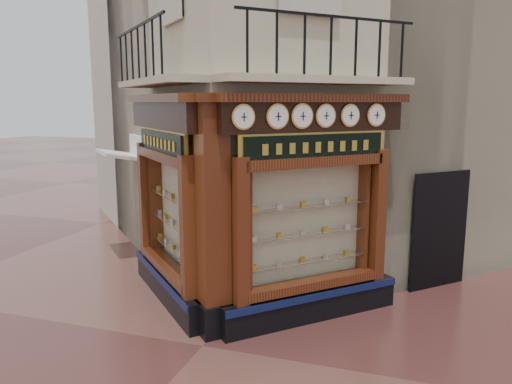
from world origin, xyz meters
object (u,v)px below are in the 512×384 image
at_px(clock_a, 243,117).
at_px(clock_e, 350,115).
at_px(signboard_left, 161,143).
at_px(signboard_right, 316,147).
at_px(corner_pilaster, 213,221).
at_px(clock_b, 277,116).
at_px(awning, 125,259).
at_px(clock_d, 325,116).
at_px(clock_c, 302,116).
at_px(clock_f, 376,115).

relative_size(clock_a, clock_e, 1.02).
relative_size(signboard_left, signboard_right, 0.97).
distance_m(clock_a, signboard_left, 2.33).
bearing_deg(clock_a, corner_pilaster, 129.12).
relative_size(corner_pilaster, clock_b, 9.86).
distance_m(awning, signboard_left, 4.31).
relative_size(awning, signboard_left, 0.72).
xyz_separation_m(corner_pilaster, clock_e, (1.96, 1.36, 1.67)).
relative_size(corner_pilaster, signboard_left, 1.96).
bearing_deg(clock_b, clock_d, -0.00).
xyz_separation_m(clock_e, signboard_left, (-3.43, -0.35, -0.52)).
relative_size(clock_e, signboard_left, 0.19).
xyz_separation_m(clock_c, clock_f, (1.07, 1.07, 0.00)).
relative_size(clock_a, signboard_left, 0.19).
distance_m(corner_pilaster, clock_f, 3.39).
bearing_deg(clock_b, signboard_left, 120.04).
height_order(clock_c, signboard_left, clock_c).
relative_size(clock_a, signboard_right, 0.19).
relative_size(corner_pilaster, clock_f, 10.02).
bearing_deg(awning, clock_f, -146.57).
height_order(clock_d, awning, clock_d).
relative_size(clock_a, clock_b, 0.98).
distance_m(signboard_left, signboard_right, 2.92).
relative_size(clock_a, clock_c, 0.96).
distance_m(clock_c, clock_e, 0.96).
distance_m(clock_a, clock_d, 1.50).
distance_m(clock_a, awning, 6.37).
bearing_deg(clock_d, clock_b, 180.00).
height_order(clock_a, awning, clock_a).
height_order(clock_b, awning, clock_b).
xyz_separation_m(clock_c, signboard_right, (0.17, 0.33, -0.52)).
bearing_deg(signboard_left, clock_c, -141.80).
distance_m(clock_a, clock_c, 1.05).
bearing_deg(clock_e, signboard_left, 140.79).
xyz_separation_m(clock_e, signboard_right, (-0.50, -0.35, -0.52)).
xyz_separation_m(clock_d, signboard_left, (-3.07, 0.01, -0.52)).
height_order(corner_pilaster, clock_c, corner_pilaster).
height_order(clock_e, signboard_left, clock_e).
xyz_separation_m(clock_f, awning, (-6.07, 1.24, -3.62)).
xyz_separation_m(clock_c, clock_d, (0.32, 0.32, -0.00)).
distance_m(clock_a, clock_f, 2.56).
relative_size(clock_c, clock_d, 1.04).
distance_m(corner_pilaster, clock_a, 1.76).
bearing_deg(corner_pilaster, clock_a, -50.88).
bearing_deg(awning, clock_e, -151.12).
bearing_deg(clock_f, clock_d, -180.00).
distance_m(corner_pilaster, signboard_right, 2.12).
bearing_deg(clock_f, clock_a, 180.00).
height_order(clock_b, clock_c, clock_c).
relative_size(clock_e, awning, 0.27).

